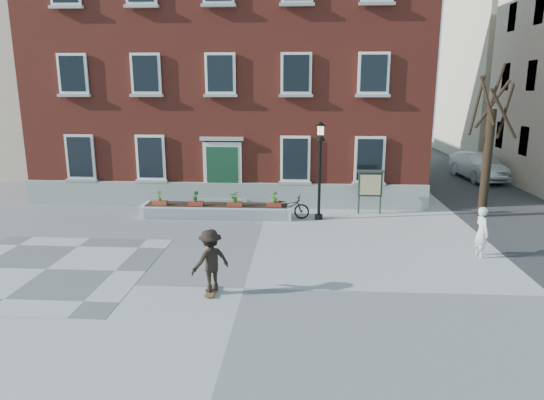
# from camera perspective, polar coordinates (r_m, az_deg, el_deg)

# --- Properties ---
(ground) EXTENTS (100.00, 100.00, 0.00)m
(ground) POSITION_cam_1_polar(r_m,az_deg,el_deg) (13.20, -3.32, -10.33)
(ground) COLOR #9F9FA1
(ground) RESTS_ON ground
(checker_patch) EXTENTS (6.00, 6.00, 0.01)m
(checker_patch) POSITION_cam_1_polar(r_m,az_deg,el_deg) (15.92, -25.02, -7.38)
(checker_patch) COLOR #5C5C5F
(checker_patch) RESTS_ON ground
(distant_building) EXTENTS (10.00, 12.00, 13.00)m
(distant_building) POSITION_cam_1_polar(r_m,az_deg,el_deg) (37.51, -28.58, 13.55)
(distant_building) COLOR beige
(distant_building) RESTS_ON ground
(bicycle) EXTENTS (1.91, 0.89, 0.97)m
(bicycle) POSITION_cam_1_polar(r_m,az_deg,el_deg) (19.80, 1.78, -0.77)
(bicycle) COLOR black
(bicycle) RESTS_ON ground
(parked_car) EXTENTS (2.03, 4.81, 1.54)m
(parked_car) POSITION_cam_1_polar(r_m,az_deg,el_deg) (30.42, 23.08, 3.66)
(parked_car) COLOR silver
(parked_car) RESTS_ON ground
(bystander) EXTENTS (0.48, 0.65, 1.62)m
(bystander) POSITION_cam_1_polar(r_m,az_deg,el_deg) (16.61, 23.45, -3.48)
(bystander) COLOR silver
(bystander) RESTS_ON ground
(brick_building) EXTENTS (18.40, 10.85, 12.60)m
(brick_building) POSITION_cam_1_polar(r_m,az_deg,el_deg) (26.24, -4.22, 15.45)
(brick_building) COLOR maroon
(brick_building) RESTS_ON ground
(planter_assembly) EXTENTS (6.20, 1.12, 1.15)m
(planter_assembly) POSITION_cam_1_polar(r_m,az_deg,el_deg) (20.12, -6.51, -1.14)
(planter_assembly) COLOR silver
(planter_assembly) RESTS_ON ground
(bare_tree) EXTENTS (1.83, 1.83, 6.16)m
(bare_tree) POSITION_cam_1_polar(r_m,az_deg,el_deg) (21.51, 24.10, 5.46)
(bare_tree) COLOR black
(bare_tree) RESTS_ON ground
(lamp_post) EXTENTS (0.40, 0.40, 3.93)m
(lamp_post) POSITION_cam_1_polar(r_m,az_deg,el_deg) (19.30, 5.67, 5.03)
(lamp_post) COLOR black
(lamp_post) RESTS_ON ground
(notice_board) EXTENTS (1.10, 0.16, 1.87)m
(notice_board) POSITION_cam_1_polar(r_m,az_deg,el_deg) (20.73, 11.49, 1.81)
(notice_board) COLOR #172F22
(notice_board) RESTS_ON ground
(skateboarder) EXTENTS (1.21, 1.15, 1.73)m
(skateboarder) POSITION_cam_1_polar(r_m,az_deg,el_deg) (12.67, -7.25, -7.08)
(skateboarder) COLOR brown
(skateboarder) RESTS_ON ground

